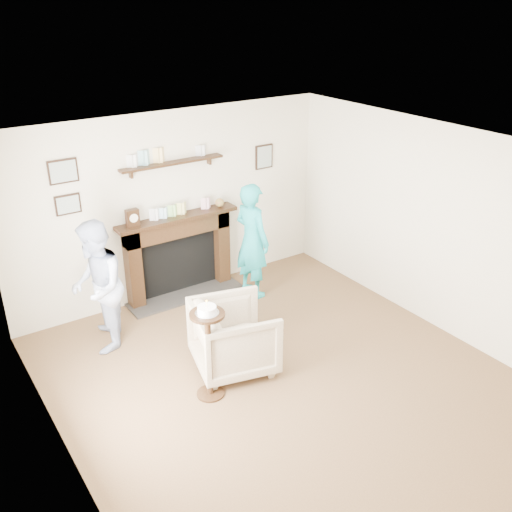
# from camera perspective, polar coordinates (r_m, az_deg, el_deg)

# --- Properties ---
(ground) EXTENTS (5.00, 5.00, 0.00)m
(ground) POSITION_cam_1_polar(r_m,az_deg,el_deg) (6.30, 2.81, -12.36)
(ground) COLOR brown
(ground) RESTS_ON ground
(room_shell) EXTENTS (4.54, 5.02, 2.52)m
(room_shell) POSITION_cam_1_polar(r_m,az_deg,el_deg) (5.99, -0.85, 3.49)
(room_shell) COLOR #EDE1C9
(room_shell) RESTS_ON ground
(armchair) EXTENTS (1.04, 1.02, 0.78)m
(armchair) POSITION_cam_1_polar(r_m,az_deg,el_deg) (6.51, -2.15, -10.95)
(armchair) COLOR #C0AB8E
(armchair) RESTS_ON ground
(man) EXTENTS (0.83, 0.92, 1.57)m
(man) POSITION_cam_1_polar(r_m,az_deg,el_deg) (7.08, -14.87, -8.61)
(man) COLOR #A2AFCB
(man) RESTS_ON ground
(woman) EXTENTS (0.46, 0.63, 1.59)m
(woman) POSITION_cam_1_polar(r_m,az_deg,el_deg) (7.97, -0.38, -3.68)
(woman) COLOR #21B4BB
(woman) RESTS_ON ground
(pedestal_table) EXTENTS (0.35, 0.35, 1.12)m
(pedestal_table) POSITION_cam_1_polar(r_m,az_deg,el_deg) (5.73, -4.81, -8.20)
(pedestal_table) COLOR black
(pedestal_table) RESTS_ON ground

